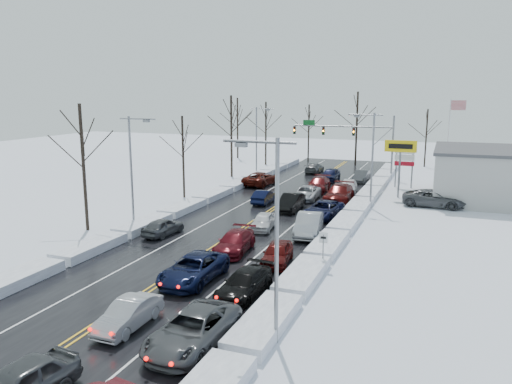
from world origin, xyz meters
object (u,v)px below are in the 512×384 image
at_px(flagpole, 450,132).
at_px(oncoming_car_0, 264,203).
at_px(traffic_signal_mast, 353,135).
at_px(tires_plus_sign, 401,150).

distance_m(flagpole, oncoming_car_0, 28.07).
relative_size(flagpole, oncoming_car_0, 2.47).
bearing_deg(traffic_signal_mast, oncoming_car_0, -104.70).
height_order(traffic_signal_mast, tires_plus_sign, traffic_signal_mast).
xyz_separation_m(tires_plus_sign, flagpole, (4.67, 14.01, 0.93)).
height_order(traffic_signal_mast, oncoming_car_0, traffic_signal_mast).
bearing_deg(tires_plus_sign, traffic_signal_mast, 120.46).
bearing_deg(tires_plus_sign, flagpole, 71.56).
bearing_deg(traffic_signal_mast, tires_plus_sign, -59.54).
relative_size(tires_plus_sign, oncoming_car_0, 1.48).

